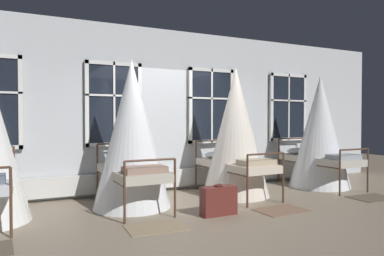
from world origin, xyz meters
The scene contains 10 objects.
ground centered at (0.00, 0.00, 0.00)m, with size 21.28×21.28×0.00m, color gray.
back_wall_with_windows centered at (0.00, 1.20, 1.66)m, with size 11.64×0.10×3.31m, color silver.
window_bank centered at (0.00, 1.08, 0.97)m, with size 7.47×0.10×2.50m.
cot_second centered at (-1.02, 0.04, 1.19)m, with size 1.29×1.85×2.46m.
cot_third centered at (1.04, 0.07, 1.19)m, with size 1.29×1.87×2.46m.
cot_fourth centered at (3.19, 0.07, 1.17)m, with size 1.29×1.85×2.42m.
rug_second centered at (-1.06, -1.24, 0.01)m, with size 0.80×0.56×0.01m, color #8E7A5B.
rug_third centered at (1.06, -1.24, 0.01)m, with size 0.80×0.56×0.01m, color brown.
rug_fourth centered at (3.19, -1.24, 0.01)m, with size 0.80×0.56×0.01m, color brown.
suitcase_dark centered at (0.02, -1.04, 0.22)m, with size 0.56×0.22×0.47m.
Camera 1 is at (-2.73, -5.81, 1.46)m, focal length 33.86 mm.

